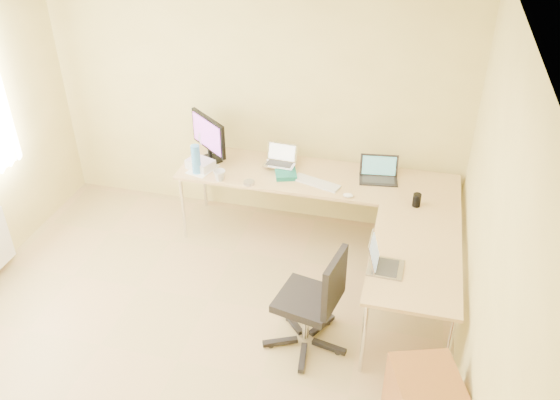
% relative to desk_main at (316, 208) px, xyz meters
% --- Properties ---
extents(floor, '(4.50, 4.50, 0.00)m').
position_rel_desk_main_xyz_m(floor, '(-0.72, -1.85, -0.36)').
color(floor, tan).
rests_on(floor, ground).
extents(ceiling, '(4.50, 4.50, 0.00)m').
position_rel_desk_main_xyz_m(ceiling, '(-0.72, -1.85, 2.24)').
color(ceiling, white).
rests_on(ceiling, ground).
extents(wall_back, '(4.50, 0.00, 4.50)m').
position_rel_desk_main_xyz_m(wall_back, '(-0.72, 0.40, 0.93)').
color(wall_back, '#E3D480').
rests_on(wall_back, ground).
extents(wall_right, '(0.00, 4.50, 4.50)m').
position_rel_desk_main_xyz_m(wall_right, '(1.38, -1.85, 0.93)').
color(wall_right, '#E3D480').
rests_on(wall_right, ground).
extents(desk_main, '(2.65, 0.70, 0.73)m').
position_rel_desk_main_xyz_m(desk_main, '(0.00, 0.00, 0.00)').
color(desk_main, tan).
rests_on(desk_main, ground).
extents(desk_return, '(0.70, 1.30, 0.73)m').
position_rel_desk_main_xyz_m(desk_return, '(0.98, -1.00, 0.00)').
color(desk_return, tan).
rests_on(desk_return, ground).
extents(monitor, '(0.54, 0.49, 0.47)m').
position_rel_desk_main_xyz_m(monitor, '(-1.09, 0.05, 0.60)').
color(monitor, black).
rests_on(monitor, desk_main).
extents(book_stack, '(0.27, 0.31, 0.04)m').
position_rel_desk_main_xyz_m(book_stack, '(-0.30, -0.04, 0.39)').
color(book_stack, '#125E50').
rests_on(book_stack, desk_main).
extents(laptop_center, '(0.31, 0.24, 0.19)m').
position_rel_desk_main_xyz_m(laptop_center, '(-0.38, 0.05, 0.50)').
color(laptop_center, silver).
rests_on(laptop_center, desk_main).
extents(laptop_black, '(0.38, 0.30, 0.22)m').
position_rel_desk_main_xyz_m(laptop_black, '(0.57, 0.06, 0.48)').
color(laptop_black, black).
rests_on(laptop_black, desk_main).
extents(keyboard, '(0.47, 0.26, 0.02)m').
position_rel_desk_main_xyz_m(keyboard, '(0.02, -0.14, 0.38)').
color(keyboard, silver).
rests_on(keyboard, desk_main).
extents(mouse, '(0.10, 0.06, 0.03)m').
position_rel_desk_main_xyz_m(mouse, '(0.34, -0.30, 0.38)').
color(mouse, white).
rests_on(mouse, desk_main).
extents(mug, '(0.12, 0.12, 0.11)m').
position_rel_desk_main_xyz_m(mug, '(-0.87, -0.30, 0.42)').
color(mug, silver).
rests_on(mug, desk_main).
extents(cd_stack, '(0.12, 0.12, 0.03)m').
position_rel_desk_main_xyz_m(cd_stack, '(-0.58, -0.30, 0.38)').
color(cd_stack, '#B2AFC6').
rests_on(cd_stack, desk_main).
extents(water_bottle, '(0.11, 0.11, 0.29)m').
position_rel_desk_main_xyz_m(water_bottle, '(-1.13, -0.22, 0.51)').
color(water_bottle, '#4087CA').
rests_on(water_bottle, desk_main).
extents(papers, '(0.28, 0.34, 0.01)m').
position_rel_desk_main_xyz_m(papers, '(-1.10, -0.14, 0.37)').
color(papers, white).
rests_on(papers, desk_main).
extents(white_box, '(0.30, 0.26, 0.09)m').
position_rel_desk_main_xyz_m(white_box, '(-1.13, -0.13, 0.41)').
color(white_box, silver).
rests_on(white_box, desk_main).
extents(desk_fan, '(0.29, 0.29, 0.28)m').
position_rel_desk_main_xyz_m(desk_fan, '(-1.13, 0.20, 0.51)').
color(desk_fan, silver).
rests_on(desk_fan, desk_main).
extents(black_cup, '(0.09, 0.09, 0.12)m').
position_rel_desk_main_xyz_m(black_cup, '(0.94, -0.30, 0.43)').
color(black_cup, black).
rests_on(black_cup, desk_main).
extents(laptop_return, '(0.32, 0.25, 0.21)m').
position_rel_desk_main_xyz_m(laptop_return, '(0.76, -1.23, 0.47)').
color(laptop_return, '#A3A1B3').
rests_on(laptop_return, desk_return).
extents(office_chair, '(0.67, 0.67, 0.94)m').
position_rel_desk_main_xyz_m(office_chair, '(0.20, -1.41, 0.14)').
color(office_chair, black).
rests_on(office_chair, ground).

